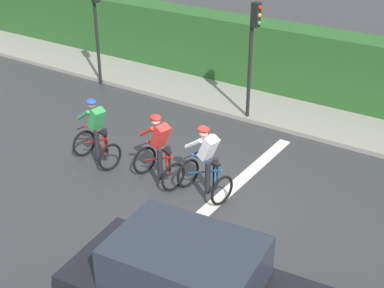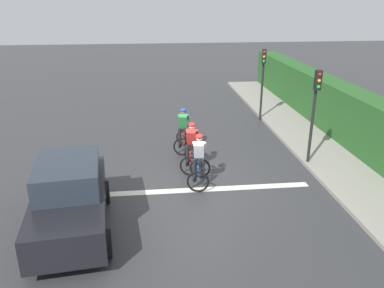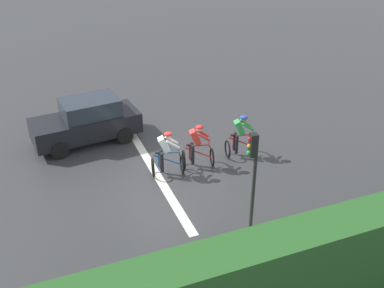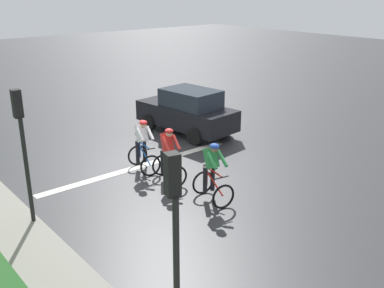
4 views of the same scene
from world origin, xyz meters
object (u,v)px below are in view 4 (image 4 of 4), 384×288
(cyclist_mid, at_px, (143,146))
(car_black, at_px, (187,111))
(traffic_light_far_junction, at_px, (174,226))
(traffic_light_near_crossing, at_px, (22,138))
(cyclist_second, at_px, (168,156))
(cyclist_lead, at_px, (212,173))

(cyclist_mid, bearing_deg, car_black, -149.34)
(traffic_light_far_junction, bearing_deg, car_black, -130.34)
(cyclist_mid, height_order, traffic_light_far_junction, traffic_light_far_junction)
(traffic_light_near_crossing, height_order, traffic_light_far_junction, same)
(car_black, relative_size, traffic_light_near_crossing, 1.28)
(traffic_light_near_crossing, bearing_deg, car_black, -157.12)
(cyclist_second, bearing_deg, cyclist_mid, -85.28)
(cyclist_second, height_order, traffic_light_near_crossing, traffic_light_near_crossing)
(cyclist_mid, bearing_deg, cyclist_lead, 94.25)
(cyclist_mid, height_order, traffic_light_near_crossing, traffic_light_near_crossing)
(cyclist_second, xyz_separation_m, cyclist_mid, (0.10, -1.18, 0.00))
(cyclist_lead, distance_m, cyclist_second, 1.78)
(cyclist_lead, xyz_separation_m, cyclist_second, (0.12, -1.77, 0.00))
(cyclist_lead, height_order, traffic_light_near_crossing, traffic_light_near_crossing)
(cyclist_second, height_order, car_black, car_black)
(cyclist_lead, xyz_separation_m, car_black, (-3.27, -5.02, 0.08))
(traffic_light_far_junction, bearing_deg, traffic_light_near_crossing, -87.63)
(traffic_light_near_crossing, bearing_deg, cyclist_mid, -164.73)
(car_black, bearing_deg, cyclist_second, 43.77)
(cyclist_second, bearing_deg, traffic_light_far_junction, 53.87)
(car_black, bearing_deg, cyclist_mid, 30.66)
(cyclist_lead, height_order, cyclist_mid, same)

